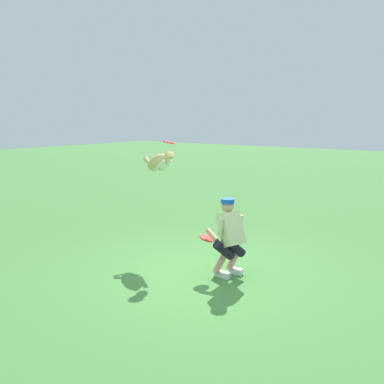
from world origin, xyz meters
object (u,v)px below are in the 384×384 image
person (229,235)px  frisbee_flying (169,142)px  dog (159,162)px  frisbee_held (207,238)px

person → frisbee_flying: size_ratio=5.84×
dog → frisbee_held: (-1.56, 0.59, -1.13)m
person → dog: 2.24m
person → dog: (1.92, -0.47, 1.04)m
frisbee_held → dog: bearing=-20.9°
dog → frisbee_held: dog is taller
dog → frisbee_held: 2.01m
frisbee_flying → person: bearing=165.2°
person → frisbee_held: size_ratio=5.19×
dog → frisbee_flying: 0.49m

